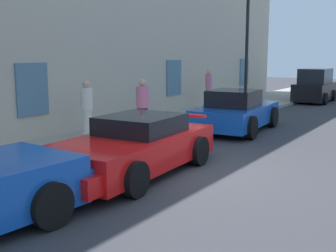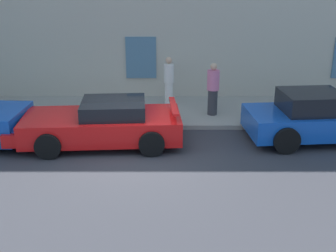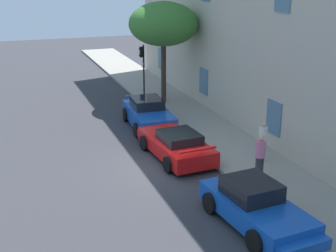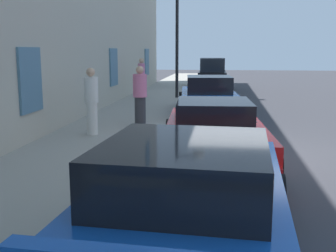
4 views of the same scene
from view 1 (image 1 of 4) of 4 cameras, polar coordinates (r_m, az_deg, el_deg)
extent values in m
plane|color=#333338|center=(9.83, 1.90, -5.77)|extent=(80.00, 80.00, 0.00)
cube|color=gray|center=(11.91, -12.37, -2.93)|extent=(60.00, 3.21, 0.14)
cube|color=slate|center=(12.86, -17.56, 4.66)|extent=(1.10, 0.06, 1.50)
cube|color=slate|center=(18.54, 0.80, 6.44)|extent=(1.10, 0.06, 1.50)
cube|color=slate|center=(25.21, 10.08, 7.11)|extent=(1.10, 0.06, 1.50)
cube|color=#144CB2|center=(7.73, -16.33, -6.72)|extent=(1.39, 1.78, 0.43)
cylinder|color=black|center=(6.74, -15.29, -10.14)|extent=(0.74, 0.28, 0.72)
cube|color=red|center=(9.43, -4.65, -3.18)|extent=(4.45, 2.17, 0.65)
cube|color=black|center=(9.59, -3.60, 0.26)|extent=(1.83, 1.62, 0.40)
cube|color=red|center=(7.99, -12.40, -6.30)|extent=(1.41, 1.82, 0.36)
cube|color=red|center=(11.01, 1.16, 1.57)|extent=(0.26, 1.62, 0.06)
cylinder|color=black|center=(7.88, -4.42, -7.07)|extent=(0.70, 0.28, 0.68)
cylinder|color=black|center=(9.04, -14.47, -5.18)|extent=(0.70, 0.28, 0.68)
cylinder|color=black|center=(10.14, 4.10, -3.31)|extent=(0.70, 0.28, 0.68)
cylinder|color=black|center=(11.07, -4.79, -2.23)|extent=(0.70, 0.28, 0.68)
cube|color=#144CB2|center=(14.86, 9.08, 1.47)|extent=(4.31, 2.20, 0.65)
cube|color=black|center=(14.50, 8.74, 3.66)|extent=(1.79, 1.61, 0.55)
cube|color=#144CB2|center=(16.60, 11.16, 1.96)|extent=(1.39, 1.79, 0.36)
cylinder|color=black|center=(16.40, 7.52, 1.62)|extent=(0.75, 0.30, 0.73)
cylinder|color=black|center=(15.86, 13.74, 1.16)|extent=(0.75, 0.30, 0.73)
cylinder|color=black|center=(14.04, 3.79, 0.37)|extent=(0.75, 0.30, 0.73)
cylinder|color=black|center=(13.40, 10.95, -0.23)|extent=(0.75, 0.30, 0.73)
cube|color=black|center=(24.92, 18.88, 4.37)|extent=(3.72, 1.67, 0.90)
cube|color=#1E232B|center=(24.86, 18.99, 6.31)|extent=(2.24, 1.44, 0.79)
cylinder|color=black|center=(26.20, 17.72, 4.06)|extent=(0.62, 0.21, 0.62)
cylinder|color=black|center=(25.85, 21.13, 3.81)|extent=(0.62, 0.21, 0.62)
cylinder|color=black|center=(24.07, 16.40, 3.68)|extent=(0.62, 0.21, 0.62)
cylinder|color=black|center=(23.70, 20.10, 3.40)|extent=(0.62, 0.21, 0.62)
cylinder|color=black|center=(19.46, 10.42, 10.32)|extent=(0.14, 0.14, 5.56)
cylinder|color=#4C7F59|center=(19.58, 5.38, 3.57)|extent=(0.24, 0.24, 0.88)
cylinder|color=pink|center=(19.52, 5.42, 5.85)|extent=(0.30, 0.30, 0.68)
sphere|color=tan|center=(19.49, 5.44, 7.19)|extent=(0.22, 0.22, 0.22)
cylinder|color=#333338|center=(13.29, -3.38, 0.69)|extent=(0.41, 0.41, 0.83)
cylinder|color=pink|center=(13.20, -3.41, 3.86)|extent=(0.52, 0.52, 0.64)
sphere|color=tan|center=(13.16, -3.43, 5.77)|extent=(0.22, 0.22, 0.22)
cylinder|color=silver|center=(12.84, -10.67, 0.24)|extent=(0.37, 0.37, 0.84)
cylinder|color=silver|center=(12.74, -10.77, 3.52)|extent=(0.46, 0.46, 0.64)
sphere|color=tan|center=(12.70, -10.83, 5.50)|extent=(0.22, 0.22, 0.22)
camera|label=2|loc=(11.06, 68.41, 14.97)|focal=47.20mm
camera|label=3|loc=(25.52, 37.55, 19.41)|focal=50.15mm
camera|label=4|loc=(5.63, -68.33, 0.47)|focal=44.94mm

